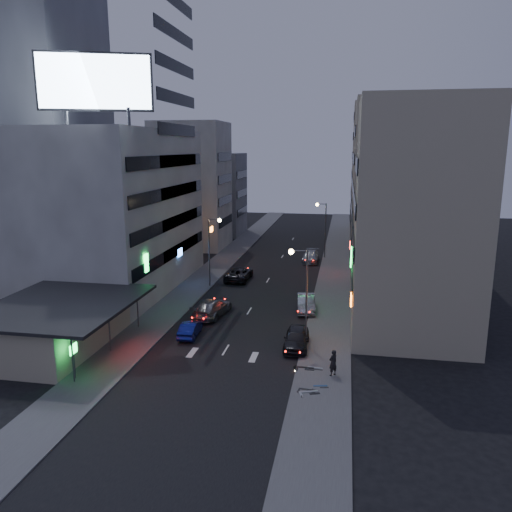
% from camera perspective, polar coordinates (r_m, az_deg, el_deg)
% --- Properties ---
extents(ground, '(180.00, 180.00, 0.00)m').
position_cam_1_polar(ground, '(37.66, -4.97, -12.99)').
color(ground, black).
rests_on(ground, ground).
extents(sidewalk_left, '(4.00, 120.00, 0.12)m').
position_cam_1_polar(sidewalk_left, '(67.05, -4.86, -1.54)').
color(sidewalk_left, '#4C4C4F').
rests_on(sidewalk_left, ground).
extents(sidewalk_right, '(4.00, 120.00, 0.12)m').
position_cam_1_polar(sidewalk_right, '(64.82, 8.93, -2.13)').
color(sidewalk_right, '#4C4C4F').
rests_on(sidewalk_right, ground).
extents(food_court, '(11.00, 13.00, 3.88)m').
position_cam_1_polar(food_court, '(44.08, -22.17, -7.27)').
color(food_court, tan).
rests_on(food_court, ground).
extents(white_building, '(14.00, 24.00, 18.00)m').
position_cam_1_polar(white_building, '(59.36, -16.03, 5.00)').
color(white_building, silver).
rests_on(white_building, ground).
extents(grey_tower, '(10.00, 14.00, 34.00)m').
position_cam_1_polar(grey_tower, '(65.97, -22.47, 12.22)').
color(grey_tower, gray).
rests_on(grey_tower, ground).
extents(shophouse_near, '(10.00, 11.00, 20.00)m').
position_cam_1_polar(shophouse_near, '(44.10, 17.81, 3.82)').
color(shophouse_near, tan).
rests_on(shophouse_near, ground).
extents(shophouse_mid, '(11.00, 12.00, 16.00)m').
position_cam_1_polar(shophouse_mid, '(55.74, 16.72, 3.47)').
color(shophouse_mid, tan).
rests_on(shophouse_mid, ground).
extents(shophouse_far, '(10.00, 14.00, 22.00)m').
position_cam_1_polar(shophouse_far, '(68.23, 15.30, 7.63)').
color(shophouse_far, tan).
rests_on(shophouse_far, ground).
extents(far_left_a, '(11.00, 10.00, 20.00)m').
position_cam_1_polar(far_left_a, '(81.85, -7.36, 7.97)').
color(far_left_a, silver).
rests_on(far_left_a, ground).
extents(far_left_b, '(12.00, 10.00, 15.00)m').
position_cam_1_polar(far_left_b, '(94.61, -5.22, 7.08)').
color(far_left_b, gray).
rests_on(far_left_b, ground).
extents(far_right_a, '(11.00, 12.00, 18.00)m').
position_cam_1_polar(far_right_a, '(83.33, 14.72, 7.06)').
color(far_right_a, tan).
rests_on(far_right_a, ground).
extents(far_right_b, '(12.00, 12.00, 24.00)m').
position_cam_1_polar(far_right_b, '(97.12, 14.52, 9.54)').
color(far_right_b, tan).
rests_on(far_right_b, ground).
extents(billboard, '(9.52, 3.75, 6.20)m').
position_cam_1_polar(billboard, '(48.50, -17.94, 18.37)').
color(billboard, '#595B60').
rests_on(billboard, white_building).
extents(street_lamp_right_near, '(1.60, 0.44, 8.02)m').
position_cam_1_polar(street_lamp_right_near, '(40.38, 5.27, -3.11)').
color(street_lamp_right_near, '#595B60').
rests_on(street_lamp_right_near, sidewalk_right).
extents(street_lamp_left, '(1.60, 0.44, 8.02)m').
position_cam_1_polar(street_lamp_left, '(57.84, -5.01, 1.61)').
color(street_lamp_left, '#595B60').
rests_on(street_lamp_left, sidewalk_left).
extents(street_lamp_right_far, '(1.60, 0.44, 8.02)m').
position_cam_1_polar(street_lamp_right_far, '(73.65, 7.65, 3.85)').
color(street_lamp_right_far, '#595B60').
rests_on(street_lamp_right_far, sidewalk_right).
extents(parked_car_right_near, '(2.03, 4.86, 1.64)m').
position_cam_1_polar(parked_car_right_near, '(41.35, 4.65, -9.36)').
color(parked_car_right_near, black).
rests_on(parked_car_right_near, ground).
extents(parked_car_right_mid, '(2.20, 5.04, 1.61)m').
position_cam_1_polar(parked_car_right_mid, '(50.38, 5.75, -5.38)').
color(parked_car_right_mid, '#9DA0A5').
rests_on(parked_car_right_mid, ground).
extents(parked_car_left, '(2.85, 5.93, 1.63)m').
position_cam_1_polar(parked_car_left, '(61.59, -1.97, -2.03)').
color(parked_car_left, black).
rests_on(parked_car_left, ground).
extents(parked_car_right_far, '(2.23, 5.40, 1.56)m').
position_cam_1_polar(parked_car_right_far, '(71.72, 6.27, -0.06)').
color(parked_car_right_far, '#92969A').
rests_on(parked_car_right_far, ground).
extents(road_car_blue, '(1.57, 4.00, 1.30)m').
position_cam_1_polar(road_car_blue, '(44.09, -7.53, -8.27)').
color(road_car_blue, navy).
rests_on(road_car_blue, ground).
extents(road_car_silver, '(3.15, 6.11, 1.69)m').
position_cam_1_polar(road_car_silver, '(48.85, -5.06, -5.89)').
color(road_car_silver, gray).
rests_on(road_car_silver, ground).
extents(person, '(0.83, 0.82, 1.93)m').
position_cam_1_polar(person, '(36.66, 8.79, -11.97)').
color(person, black).
rests_on(person, sidewalk_right).
extents(scooter_black_a, '(0.70, 1.74, 1.04)m').
position_cam_1_polar(scooter_black_a, '(34.71, 6.87, -14.18)').
color(scooter_black_a, black).
rests_on(scooter_black_a, sidewalk_right).
extents(scooter_silver_a, '(1.24, 2.05, 1.19)m').
position_cam_1_polar(scooter_silver_a, '(34.62, 7.09, -14.11)').
color(scooter_silver_a, '#98999F').
rests_on(scooter_silver_a, sidewalk_right).
extents(scooter_blue, '(0.88, 1.72, 1.01)m').
position_cam_1_polar(scooter_blue, '(35.44, 8.19, -13.66)').
color(scooter_blue, navy).
rests_on(scooter_blue, sidewalk_right).
extents(scooter_black_b, '(0.71, 1.96, 1.19)m').
position_cam_1_polar(scooter_black_b, '(37.79, 6.73, -11.75)').
color(scooter_black_b, black).
rests_on(scooter_black_b, sidewalk_right).
extents(scooter_silver_b, '(0.74, 1.73, 1.03)m').
position_cam_1_polar(scooter_silver_b, '(37.86, 7.70, -11.87)').
color(scooter_silver_b, '#9EA2A5').
rests_on(scooter_silver_b, sidewalk_right).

